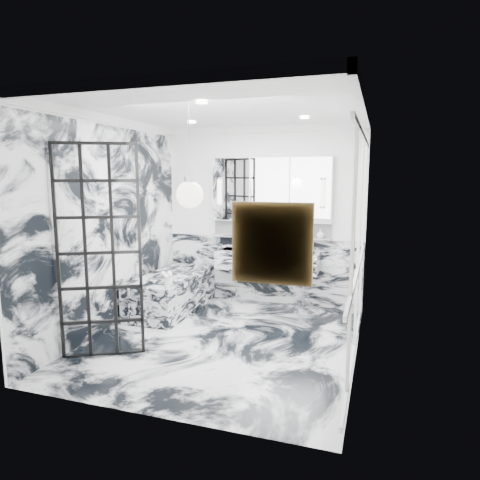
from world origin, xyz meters
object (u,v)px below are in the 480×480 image
(crittall_door, at_px, (99,253))
(trough_sink, at_px, (267,260))
(mirror_cabinet, at_px, (271,190))
(bathtub, at_px, (172,292))

(crittall_door, xyz_separation_m, trough_sink, (1.30, 2.40, -0.46))
(trough_sink, relative_size, mirror_cabinet, 0.84)
(bathtub, bearing_deg, crittall_door, -89.23)
(mirror_cabinet, height_order, bathtub, mirror_cabinet)
(trough_sink, height_order, bathtub, trough_sink)
(crittall_door, height_order, mirror_cabinet, crittall_door)
(crittall_door, relative_size, trough_sink, 1.49)
(trough_sink, bearing_deg, bathtub, -153.52)
(mirror_cabinet, bearing_deg, crittall_door, -116.87)
(crittall_door, xyz_separation_m, mirror_cabinet, (1.30, 2.57, 0.63))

